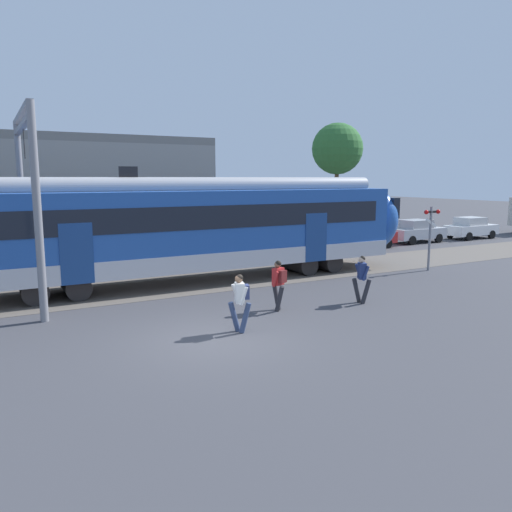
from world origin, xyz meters
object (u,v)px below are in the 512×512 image
parked_car_silver (417,231)px  parked_car_white (471,228)px  pedestrian_navy (362,276)px  pedestrian_red (279,281)px  crossing_signal (431,228)px  pedestrian_white (240,298)px  parked_car_red (363,235)px

parked_car_silver → parked_car_white: 5.10m
pedestrian_navy → parked_car_white: (19.19, 10.73, -0.18)m
pedestrian_red → parked_car_silver: pedestrian_red is taller
parked_car_silver → crossing_signal: crossing_signal is taller
parked_car_silver → parked_car_white: same height
pedestrian_white → parked_car_white: (24.36, 11.67, -0.21)m
pedestrian_white → parked_car_white: bearing=25.6°
pedestrian_navy → pedestrian_red: bearing=170.3°
pedestrian_red → crossing_signal: 10.33m
parked_car_white → crossing_signal: crossing_signal is taller
pedestrian_navy → parked_car_silver: 17.87m
pedestrian_red → pedestrian_navy: (3.03, -0.52, -0.03)m
parked_car_silver → parked_car_white: bearing=-2.9°
parked_car_white → pedestrian_white: bearing=-154.4°
pedestrian_red → pedestrian_navy: bearing=-9.7°
pedestrian_red → parked_car_white: (22.23, 10.21, -0.21)m
pedestrian_white → parked_car_white: pedestrian_white is taller
parked_car_silver → parked_car_white: size_ratio=1.00×
pedestrian_white → pedestrian_navy: 5.25m
parked_car_silver → crossing_signal: (-7.23, -7.70, 1.23)m
parked_car_white → crossing_signal: size_ratio=1.34×
pedestrian_navy → crossing_signal: size_ratio=0.56×
parked_car_white → pedestrian_navy: bearing=-150.8°
parked_car_silver → crossing_signal: bearing=-133.2°
pedestrian_navy → parked_car_white: 21.99m
pedestrian_red → crossing_signal: bearing=15.6°
pedestrian_white → parked_car_red: bearing=38.9°
pedestrian_white → parked_car_red: 18.49m
crossing_signal → parked_car_white: bearing=31.1°
pedestrian_white → crossing_signal: size_ratio=0.56×
pedestrian_navy → parked_car_red: pedestrian_navy is taller
pedestrian_white → pedestrian_red: (2.13, 1.46, 0.00)m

